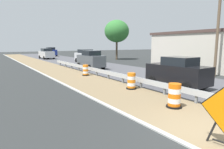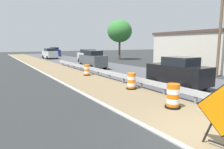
% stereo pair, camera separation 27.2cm
% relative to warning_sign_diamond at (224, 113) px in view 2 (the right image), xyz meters
% --- Properties ---
extents(ground_plane, '(160.00, 160.00, 0.00)m').
position_rel_warning_sign_diamond_xyz_m(ground_plane, '(0.47, 0.73, -1.04)').
color(ground_plane, '#2B2D2D').
extents(median_dirt_strip, '(4.04, 120.00, 0.01)m').
position_rel_warning_sign_diamond_xyz_m(median_dirt_strip, '(1.29, 0.73, -1.04)').
color(median_dirt_strip, '#7F6B4C').
rests_on(median_dirt_strip, ground).
extents(curb_near_edge, '(0.20, 120.00, 0.11)m').
position_rel_warning_sign_diamond_xyz_m(curb_near_edge, '(-0.83, 0.73, -1.04)').
color(curb_near_edge, '#ADADA8').
rests_on(curb_near_edge, ground).
extents(warning_sign_diamond, '(0.26, 1.56, 1.92)m').
position_rel_warning_sign_diamond_xyz_m(warning_sign_diamond, '(0.00, 0.00, 0.00)').
color(warning_sign_diamond, black).
rests_on(warning_sign_diamond, ground).
extents(traffic_barrel_nearest, '(0.71, 0.71, 1.13)m').
position_rel_warning_sign_diamond_xyz_m(traffic_barrel_nearest, '(1.70, 3.26, -0.53)').
color(traffic_barrel_nearest, orange).
rests_on(traffic_barrel_nearest, ground).
extents(traffic_barrel_close, '(0.67, 0.67, 1.06)m').
position_rel_warning_sign_diamond_xyz_m(traffic_barrel_close, '(2.43, 7.38, -0.56)').
color(traffic_barrel_close, orange).
rests_on(traffic_barrel_close, ground).
extents(traffic_barrel_mid, '(0.64, 0.64, 1.01)m').
position_rel_warning_sign_diamond_xyz_m(traffic_barrel_mid, '(2.35, 14.16, -0.59)').
color(traffic_barrel_mid, orange).
rests_on(traffic_barrel_mid, ground).
extents(car_lead_near_lane, '(2.21, 4.73, 2.08)m').
position_rel_warning_sign_diamond_xyz_m(car_lead_near_lane, '(5.01, 37.88, -0.00)').
color(car_lead_near_lane, silver).
rests_on(car_lead_near_lane, ground).
extents(car_trailing_near_lane, '(2.11, 4.77, 2.09)m').
position_rel_warning_sign_diamond_xyz_m(car_trailing_near_lane, '(7.99, 26.01, 0.00)').
color(car_trailing_near_lane, silver).
rests_on(car_trailing_near_lane, ground).
extents(car_lead_far_lane, '(1.94, 4.41, 2.16)m').
position_rel_warning_sign_diamond_xyz_m(car_lead_far_lane, '(5.18, 18.68, 0.03)').
color(car_lead_far_lane, '#4C5156').
rests_on(car_lead_far_lane, ground).
extents(car_mid_far_lane, '(2.16, 4.31, 2.14)m').
position_rel_warning_sign_diamond_xyz_m(car_mid_far_lane, '(8.41, 46.58, 0.02)').
color(car_mid_far_lane, navy).
rests_on(car_mid_far_lane, ground).
extents(car_trailing_far_lane, '(2.11, 4.28, 2.08)m').
position_rel_warning_sign_diamond_xyz_m(car_trailing_far_lane, '(5.39, 6.11, -0.00)').
color(car_trailing_far_lane, black).
rests_on(car_trailing_far_lane, ground).
extents(roadside_shop_near, '(6.40, 11.67, 4.36)m').
position_rel_warning_sign_diamond_xyz_m(roadside_shop_near, '(16.17, 11.09, 1.15)').
color(roadside_shop_near, beige).
rests_on(roadside_shop_near, ground).
extents(utility_pole_near, '(0.24, 1.80, 8.98)m').
position_rel_warning_sign_diamond_xyz_m(utility_pole_near, '(12.00, 7.33, 3.60)').
color(utility_pole_near, brown).
rests_on(utility_pole_near, ground).
extents(bush_roadside, '(2.52, 2.52, 1.60)m').
position_rel_warning_sign_diamond_xyz_m(bush_roadside, '(9.96, 10.27, -0.24)').
color(bush_roadside, '#286028').
rests_on(bush_roadside, ground).
extents(tree_roadside, '(4.55, 4.55, 7.33)m').
position_rel_warning_sign_diamond_xyz_m(tree_roadside, '(15.55, 28.43, 4.23)').
color(tree_roadside, '#4C3D2D').
rests_on(tree_roadside, ground).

